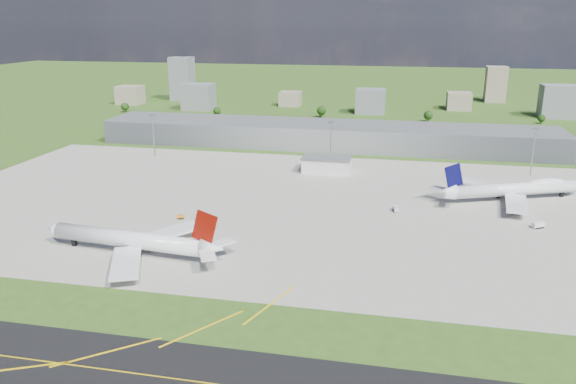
% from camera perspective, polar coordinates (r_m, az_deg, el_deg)
% --- Properties ---
extents(ground, '(1400.00, 1400.00, 0.00)m').
position_cam_1_polar(ground, '(364.04, 3.49, 4.16)').
color(ground, '#325219').
rests_on(ground, ground).
extents(apron, '(360.00, 190.00, 0.08)m').
position_cam_1_polar(apron, '(257.80, 2.08, -1.32)').
color(apron, gray).
rests_on(apron, ground).
extents(terminal, '(300.00, 42.00, 15.00)m').
position_cam_1_polar(terminal, '(376.98, 3.84, 5.77)').
color(terminal, gray).
rests_on(terminal, ground).
extents(ops_building, '(26.00, 16.00, 8.00)m').
position_cam_1_polar(ops_building, '(313.62, 3.96, 2.77)').
color(ops_building, silver).
rests_on(ops_building, ground).
extents(mast_west, '(3.50, 2.00, 25.90)m').
position_cam_1_polar(mast_west, '(356.06, -13.56, 6.33)').
color(mast_west, gray).
rests_on(mast_west, ground).
extents(mast_center, '(3.50, 2.00, 25.90)m').
position_cam_1_polar(mast_center, '(325.08, 4.38, 5.76)').
color(mast_center, gray).
rests_on(mast_center, ground).
extents(mast_east, '(3.50, 2.00, 25.90)m').
position_cam_1_polar(mast_east, '(329.81, 23.74, 4.51)').
color(mast_east, gray).
rests_on(mast_east, ground).
extents(airliner_red_twin, '(72.61, 56.31, 19.92)m').
position_cam_1_polar(airliner_red_twin, '(210.14, -15.36, -4.80)').
color(airliner_red_twin, white).
rests_on(airliner_red_twin, ground).
extents(airliner_blue_quad, '(70.79, 53.86, 19.41)m').
position_cam_1_polar(airliner_blue_quad, '(284.04, 22.14, 0.28)').
color(airliner_blue_quad, white).
rests_on(airliner_blue_quad, ground).
extents(tug_yellow, '(3.51, 2.67, 1.59)m').
position_cam_1_polar(tug_yellow, '(243.81, -10.83, -2.53)').
color(tug_yellow, orange).
rests_on(tug_yellow, ground).
extents(van_white_near, '(2.88, 4.92, 2.38)m').
position_cam_1_polar(van_white_near, '(253.13, 10.91, -1.70)').
color(van_white_near, silver).
rests_on(van_white_near, ground).
extents(van_white_far, '(5.48, 4.47, 2.56)m').
position_cam_1_polar(van_white_far, '(250.76, 24.06, -3.10)').
color(van_white_far, silver).
rests_on(van_white_far, ground).
extents(bldg_far_w, '(24.00, 20.00, 18.00)m').
position_cam_1_polar(bldg_far_w, '(591.78, -15.75, 9.47)').
color(bldg_far_w, gray).
rests_on(bldg_far_w, ground).
extents(bldg_w, '(28.00, 22.00, 24.00)m').
position_cam_1_polar(bldg_w, '(540.73, -9.09, 9.54)').
color(bldg_w, slate).
rests_on(bldg_w, ground).
extents(bldg_cw, '(20.00, 18.00, 14.00)m').
position_cam_1_polar(bldg_cw, '(557.36, 0.24, 9.45)').
color(bldg_cw, gray).
rests_on(bldg_cw, ground).
extents(bldg_c, '(26.00, 20.00, 22.00)m').
position_cam_1_polar(bldg_c, '(516.88, 8.38, 9.12)').
color(bldg_c, slate).
rests_on(bldg_c, ground).
extents(bldg_ce, '(22.00, 24.00, 16.00)m').
position_cam_1_polar(bldg_ce, '(558.15, 16.96, 8.84)').
color(bldg_ce, gray).
rests_on(bldg_ce, ground).
extents(bldg_e, '(30.00, 22.00, 28.00)m').
position_cam_1_polar(bldg_e, '(541.09, 25.80, 8.29)').
color(bldg_e, slate).
rests_on(bldg_e, ground).
extents(bldg_tall_w, '(22.00, 20.00, 44.00)m').
position_cam_1_polar(bldg_tall_w, '(609.67, -10.71, 11.25)').
color(bldg_tall_w, slate).
rests_on(bldg_tall_w, ground).
extents(bldg_tall_e, '(20.00, 18.00, 36.00)m').
position_cam_1_polar(bldg_tall_e, '(620.82, 20.34, 10.22)').
color(bldg_tall_e, gray).
rests_on(bldg_tall_e, ground).
extents(tree_far_w, '(7.20, 7.20, 8.80)m').
position_cam_1_polar(tree_far_w, '(539.19, -16.23, 8.32)').
color(tree_far_w, '#382314').
rests_on(tree_far_w, ground).
extents(tree_w, '(6.75, 6.75, 8.25)m').
position_cam_1_polar(tree_w, '(499.03, -7.22, 8.17)').
color(tree_w, '#382314').
rests_on(tree_w, ground).
extents(tree_c, '(8.10, 8.10, 9.90)m').
position_cam_1_polar(tree_c, '(492.16, 3.43, 8.26)').
color(tree_c, '#382314').
rests_on(tree_c, ground).
extents(tree_e, '(7.65, 7.65, 9.35)m').
position_cam_1_polar(tree_e, '(482.52, 14.06, 7.56)').
color(tree_e, '#382314').
rests_on(tree_e, ground).
extents(tree_far_e, '(6.30, 6.30, 7.70)m').
position_cam_1_polar(tree_far_e, '(504.11, 24.35, 6.84)').
color(tree_far_e, '#382314').
rests_on(tree_far_e, ground).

